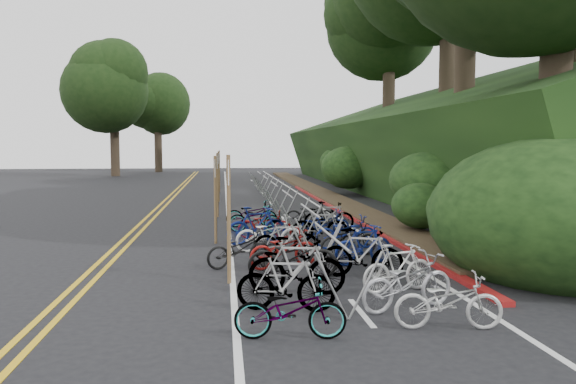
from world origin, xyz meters
name	(u,v)px	position (x,y,z in m)	size (l,w,h in m)	color
ground	(182,288)	(0.00, 0.00, 0.00)	(120.00, 120.00, 0.00)	black
road_markings	(218,220)	(0.63, 10.10, 0.00)	(7.47, 80.00, 0.01)	gold
red_curb	(340,211)	(5.70, 12.00, 0.05)	(0.25, 28.00, 0.10)	maroon
embankment	(443,150)	(12.96, 19.04, 2.57)	(14.30, 48.14, 9.11)	black
bike_rack_front	(330,250)	(2.79, -0.82, 0.85)	(1.13, 3.30, 1.14)	gray
bike_racks_rest	(274,191)	(3.00, 13.00, 0.85)	(1.14, 23.00, 1.17)	gray
signpost_near	(229,211)	(0.93, 0.28, 1.49)	(0.08, 0.40, 2.60)	brown
signposts_rest	(218,176)	(0.60, 14.00, 1.43)	(0.08, 18.40, 2.50)	brown
bike_front	(239,249)	(1.17, 1.79, 0.42)	(1.60, 0.56, 0.84)	black
bike_valet	(309,240)	(2.92, 2.54, 0.47)	(3.36, 12.91, 1.09)	slate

